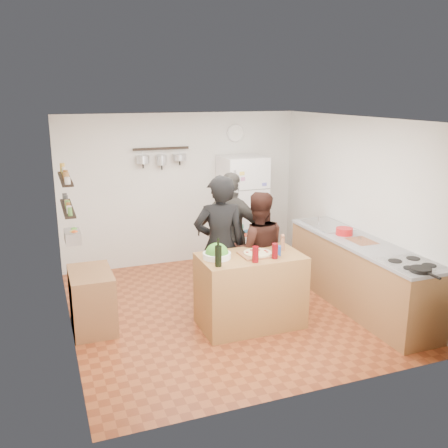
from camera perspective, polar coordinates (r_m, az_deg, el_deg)
name	(u,v)px	position (r m, az deg, el deg)	size (l,w,h in m)	color
room_shell	(217,212)	(6.76, -0.86, 1.41)	(4.20, 4.20, 4.20)	brown
prep_island	(250,290)	(6.20, 3.03, -7.59)	(1.25, 0.72, 0.91)	olive
pizza_board	(258,254)	(6.05, 3.87, -3.48)	(0.42, 0.34, 0.02)	brown
pizza	(258,253)	(6.05, 3.87, -3.31)	(0.34, 0.34, 0.02)	#D4C08B
salad_bowl	(217,255)	(5.93, -0.82, -3.61)	(0.34, 0.34, 0.07)	white
wine_bottle	(218,256)	(5.64, -0.66, -3.69)	(0.08, 0.08, 0.24)	black
wine_glass_near	(255,254)	(5.79, 3.61, -3.48)	(0.08, 0.08, 0.19)	#63080D
wine_glass_far	(275,251)	(5.93, 5.83, -3.09)	(0.08, 0.08, 0.18)	#59070C
pepper_mill	(283,244)	(6.25, 6.70, -2.27)	(0.05, 0.05, 0.17)	#955D3E
salt_canister	(278,251)	(6.04, 6.17, -3.06)	(0.08, 0.08, 0.12)	navy
person_left	(220,246)	(6.40, -0.49, -2.48)	(0.67, 0.44, 1.83)	black
person_center	(257,251)	(6.60, 3.84, -3.07)	(0.77, 0.60, 1.59)	black
person_back	(231,235)	(7.01, 0.86, -1.21)	(1.03, 0.43, 1.76)	#2F2D2A
counter_run	(359,274)	(6.97, 15.22, -5.59)	(0.63, 2.63, 0.90)	#9E7042
stove_top	(412,264)	(6.12, 20.67, -4.33)	(0.60, 0.62, 0.02)	white
skillet	(421,270)	(5.87, 21.56, -4.89)	(0.23, 0.23, 0.04)	black
sink	(327,226)	(7.49, 11.70, -0.19)	(0.50, 0.80, 0.03)	silver
cutting_board	(362,242)	(6.83, 15.46, -1.95)	(0.30, 0.40, 0.02)	brown
red_bowl	(344,231)	(7.04, 13.59, -0.82)	(0.23, 0.23, 0.10)	red
fridge	(242,210)	(8.41, 2.09, 1.65)	(0.70, 0.68, 1.80)	white
wall_clock	(235,133)	(8.51, 1.30, 10.35)	(0.30, 0.30, 0.03)	silver
spice_shelf_lower	(68,208)	(6.14, -17.44, 1.74)	(0.12, 1.00, 0.03)	black
spice_shelf_upper	(65,179)	(6.08, -17.70, 4.96)	(0.12, 1.00, 0.03)	black
produce_basket	(73,236)	(6.23, -16.92, -1.37)	(0.18, 0.35, 0.14)	silver
side_table	(92,300)	(6.36, -14.83, -8.41)	(0.50, 0.80, 0.73)	#97633F
pot_rack	(161,149)	(8.06, -7.19, 8.55)	(0.90, 0.04, 0.04)	black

